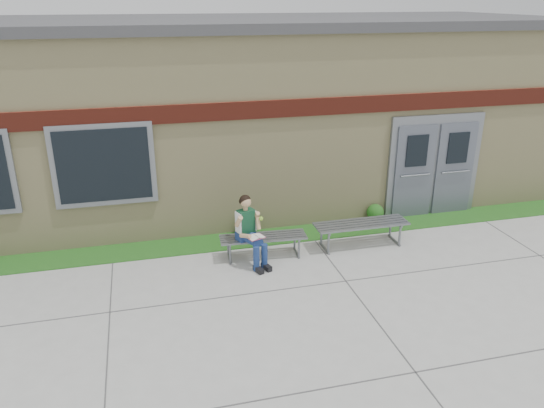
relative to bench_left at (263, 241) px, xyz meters
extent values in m
plane|color=#9E9E99|center=(0.19, -1.79, -0.33)|extent=(80.00, 80.00, 0.00)
cube|color=#144D17|center=(0.19, 0.81, -0.32)|extent=(16.00, 0.80, 0.02)
cube|color=beige|center=(0.19, 4.21, 1.67)|extent=(16.00, 6.00, 4.00)
cube|color=#3F3F42|center=(0.19, 4.21, 3.77)|extent=(16.20, 6.20, 0.20)
cube|color=maroon|center=(0.19, 1.18, 2.27)|extent=(16.00, 0.06, 0.35)
cube|color=slate|center=(-2.81, 1.17, 1.37)|extent=(1.90, 0.08, 1.60)
cube|color=black|center=(-2.81, 1.13, 1.37)|extent=(1.70, 0.04, 1.40)
cube|color=slate|center=(4.19, 1.17, 0.82)|extent=(2.20, 0.08, 2.30)
cube|color=#545965|center=(3.69, 1.12, 0.72)|extent=(0.92, 0.06, 2.10)
cube|color=#545965|center=(4.69, 1.12, 0.72)|extent=(0.92, 0.06, 2.10)
cube|color=slate|center=(0.00, 0.00, 0.08)|extent=(1.67, 0.57, 0.03)
cube|color=slate|center=(-0.66, 0.00, -0.14)|extent=(0.07, 0.46, 0.37)
cube|color=slate|center=(0.66, 0.00, -0.14)|extent=(0.07, 0.46, 0.37)
cube|color=slate|center=(2.00, 0.00, 0.14)|extent=(1.88, 0.53, 0.04)
cube|color=slate|center=(1.25, 0.00, -0.11)|extent=(0.05, 0.52, 0.43)
cube|color=slate|center=(2.75, 0.00, -0.11)|extent=(0.05, 0.52, 0.43)
cube|color=navy|center=(-0.35, -0.05, 0.17)|extent=(0.39, 0.33, 0.15)
cube|color=#0F3A20|center=(-0.34, -0.06, 0.47)|extent=(0.36, 0.29, 0.44)
sphere|color=tan|center=(-0.34, -0.07, 0.86)|extent=(0.26, 0.26, 0.20)
sphere|color=black|center=(-0.35, -0.05, 0.88)|extent=(0.27, 0.27, 0.21)
cylinder|color=navy|center=(-0.35, -0.31, 0.19)|extent=(0.27, 0.43, 0.14)
cylinder|color=navy|center=(-0.18, -0.25, 0.19)|extent=(0.27, 0.43, 0.14)
cylinder|color=navy|center=(-0.25, -0.52, -0.09)|extent=(0.12, 0.12, 0.48)
cylinder|color=navy|center=(-0.09, -0.46, -0.09)|extent=(0.12, 0.12, 0.48)
cube|color=black|center=(-0.23, -0.59, -0.28)|extent=(0.17, 0.27, 0.10)
cube|color=black|center=(-0.07, -0.53, -0.28)|extent=(0.17, 0.27, 0.10)
cylinder|color=tan|center=(-0.50, -0.18, 0.53)|extent=(0.15, 0.23, 0.25)
cylinder|color=tan|center=(-0.15, -0.06, 0.53)|extent=(0.15, 0.23, 0.25)
cube|color=white|center=(-0.23, -0.39, 0.29)|extent=(0.35, 0.30, 0.01)
cube|color=#BF4771|center=(-0.23, -0.39, 0.28)|extent=(0.36, 0.31, 0.01)
sphere|color=#8BC434|center=(-0.08, -0.17, 0.54)|extent=(0.08, 0.08, 0.08)
sphere|color=#144D17|center=(-0.12, 1.06, -0.10)|extent=(0.42, 0.42, 0.42)
sphere|color=#144D17|center=(2.80, 1.06, -0.12)|extent=(0.38, 0.38, 0.38)
camera|label=1|loc=(-2.08, -8.89, 4.35)|focal=35.00mm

